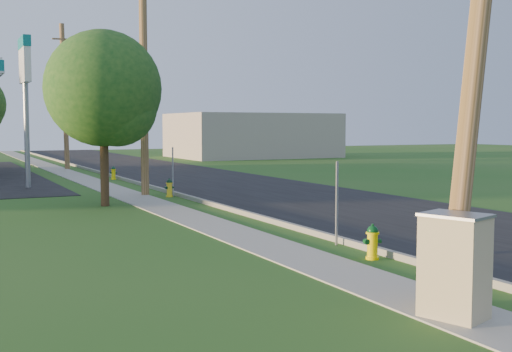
{
  "coord_description": "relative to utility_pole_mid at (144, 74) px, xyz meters",
  "views": [
    {
      "loc": [
        -8.18,
        -8.45,
        2.82
      ],
      "look_at": [
        0.0,
        8.0,
        1.4
      ],
      "focal_mm": 45.0,
      "sensor_mm": 36.0,
      "label": 1
    }
  ],
  "objects": [
    {
      "name": "hydrant_far",
      "position": [
        0.76,
        8.37,
        -4.6
      ],
      "size": [
        0.38,
        0.34,
        0.73
      ],
      "color": "yellow",
      "rests_on": "ground"
    },
    {
      "name": "hydrant_mid",
      "position": [
        0.7,
        -1.0,
        -4.59
      ],
      "size": [
        0.38,
        0.34,
        0.75
      ],
      "color": "yellow",
      "rests_on": "ground"
    },
    {
      "name": "utility_pole_mid",
      "position": [
        0.0,
        0.0,
        0.0
      ],
      "size": [
        1.4,
        0.32,
        9.8
      ],
      "color": "brown",
      "rests_on": "ground"
    },
    {
      "name": "price_pylon",
      "position": [
        -3.9,
        5.5,
        0.48
      ],
      "size": [
        0.34,
        2.04,
        6.85
      ],
      "color": "gray",
      "rests_on": "ground"
    },
    {
      "name": "sign_post_far",
      "position": [
        0.85,
        11.2,
        -3.95
      ],
      "size": [
        0.05,
        0.04,
        2.0
      ],
      "primitive_type": "cube",
      "color": "gray",
      "rests_on": "ground"
    },
    {
      "name": "utility_cabinet",
      "position": [
        -0.89,
        -18.49,
        -4.17
      ],
      "size": [
        0.95,
        1.09,
        1.56
      ],
      "color": "tan",
      "rests_on": "ground"
    },
    {
      "name": "hydrant_near",
      "position": [
        0.63,
        -14.5,
        -4.58
      ],
      "size": [
        0.4,
        0.35,
        0.76
      ],
      "color": "#EACE01",
      "rests_on": "ground"
    },
    {
      "name": "curb",
      "position": [
        1.1,
        -7.0,
        -4.88
      ],
      "size": [
        0.15,
        120.0,
        0.15
      ],
      "primitive_type": "cube",
      "color": "gray",
      "rests_on": "ground"
    },
    {
      "name": "tree_verge",
      "position": [
        -2.21,
        -2.86,
        -0.96
      ],
      "size": [
        4.09,
        4.09,
        6.2
      ],
      "color": "#332411",
      "rests_on": "ground"
    },
    {
      "name": "distant_building",
      "position": [
        18.6,
        28.0,
        -2.95
      ],
      "size": [
        14.0,
        10.0,
        4.0
      ],
      "primitive_type": "cube",
      "color": "#9E9387",
      "rests_on": "ground"
    },
    {
      "name": "sign_post_near",
      "position": [
        0.85,
        -12.8,
        -3.95
      ],
      "size": [
        0.05,
        0.04,
        2.0
      ],
      "primitive_type": "cube",
      "color": "gray",
      "rests_on": "ground"
    },
    {
      "name": "ground_plane",
      "position": [
        0.6,
        -17.0,
        -4.95
      ],
      "size": [
        140.0,
        140.0,
        0.0
      ],
      "primitive_type": "plane",
      "color": "#1F5217",
      "rests_on": "ground"
    },
    {
      "name": "sign_post_mid",
      "position": [
        0.85,
        -1.0,
        -3.95
      ],
      "size": [
        0.05,
        0.04,
        2.0
      ],
      "primitive_type": "cube",
      "color": "gray",
      "rests_on": "ground"
    },
    {
      "name": "utility_pole_far",
      "position": [
        0.0,
        18.0,
        -0.15
      ],
      "size": [
        1.4,
        0.32,
        9.5
      ],
      "color": "brown",
      "rests_on": "ground"
    },
    {
      "name": "sidewalk",
      "position": [
        -0.65,
        -7.0,
        -4.94
      ],
      "size": [
        1.5,
        120.0,
        0.03
      ],
      "primitive_type": "cube",
      "color": "#9B988D",
      "rests_on": "ground"
    },
    {
      "name": "road",
      "position": [
        5.1,
        -7.0,
        -4.94
      ],
      "size": [
        8.0,
        120.0,
        0.02
      ],
      "primitive_type": "cube",
      "color": "black",
      "rests_on": "ground"
    }
  ]
}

